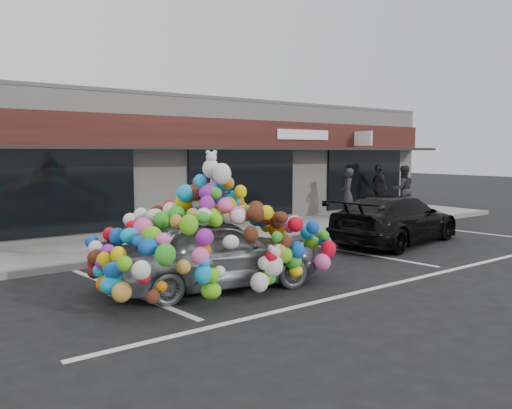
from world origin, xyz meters
TOP-DOWN VIEW (x-y plane):
  - ground at (0.00, 0.00)m, footprint 90.00×90.00m
  - shop_building at (0.00, 8.44)m, footprint 24.00×7.20m
  - sidewalk at (0.00, 4.00)m, footprint 26.00×3.00m
  - kerb at (0.00, 2.50)m, footprint 26.00×0.18m
  - parking_stripe_left at (-3.20, 0.20)m, footprint 0.73×4.37m
  - parking_stripe_mid at (2.80, 0.20)m, footprint 0.73×4.37m
  - parking_stripe_right at (8.20, 0.20)m, footprint 0.73×4.37m
  - lane_line at (2.00, -2.30)m, footprint 14.00×0.12m
  - toy_car at (-1.78, -0.49)m, footprint 2.92×4.53m
  - black_sedan at (4.65, 0.46)m, footprint 2.70×4.94m
  - pedestrian_a at (6.75, 4.30)m, footprint 0.78×0.76m
  - pedestrian_b at (9.51, 3.99)m, footprint 1.12×1.03m
  - pedestrian_c at (9.05, 4.82)m, footprint 1.21×0.81m

SIDE VIEW (x-z plane):
  - ground at x=0.00m, z-range 0.00..0.00m
  - parking_stripe_left at x=-3.20m, z-range 0.00..0.01m
  - parking_stripe_mid at x=2.80m, z-range 0.00..0.01m
  - parking_stripe_right at x=8.20m, z-range 0.00..0.01m
  - lane_line at x=2.00m, z-range 0.00..0.01m
  - sidewalk at x=0.00m, z-range 0.00..0.15m
  - kerb at x=0.00m, z-range -0.01..0.15m
  - black_sedan at x=4.65m, z-range 0.00..1.36m
  - toy_car at x=-1.78m, z-range -0.40..2.09m
  - pedestrian_a at x=6.75m, z-range 0.15..1.95m
  - pedestrian_b at x=9.51m, z-range 0.15..2.01m
  - pedestrian_c at x=9.05m, z-range 0.15..2.06m
  - shop_building at x=0.00m, z-range 0.01..4.32m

